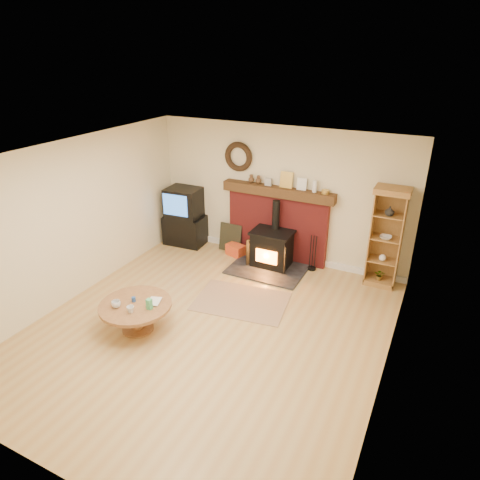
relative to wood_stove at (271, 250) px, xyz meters
The scene contains 11 objects.
ground 2.30m from the wood_stove, 91.39° to the right, with size 5.50×5.50×0.00m, color #B4874B.
room_shell 2.57m from the wood_stove, 91.92° to the right, with size 5.02×5.52×2.61m.
chimney_breast 0.60m from the wood_stove, 97.75° to the left, with size 2.20×0.22×1.78m.
wood_stove is the anchor object (origin of this frame).
area_rug 1.42m from the wood_stove, 88.13° to the right, with size 1.50×1.03×0.01m, color brown.
tv_unit 2.08m from the wood_stove, behind, with size 0.87×0.64×1.22m.
curio_cabinet 2.08m from the wood_stove, ahead, with size 0.57×0.41×1.79m.
firelog_box 0.87m from the wood_stove, behind, with size 0.37×0.23×0.23m, color orange.
leaning_painting 1.06m from the wood_stove, 164.75° to the left, with size 0.49×0.03×0.58m, color black.
fire_tools 0.81m from the wood_stove, 16.94° to the left, with size 0.16×0.16×0.70m.
coffee_table 2.93m from the wood_stove, 110.01° to the right, with size 1.06×1.06×0.61m.
Camera 1 is at (2.77, -4.53, 3.88)m, focal length 32.00 mm.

